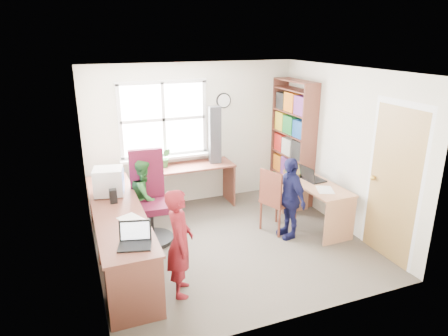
% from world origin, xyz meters
% --- Properties ---
extents(room, '(3.64, 3.44, 2.44)m').
position_xyz_m(room, '(0.01, 0.10, 1.22)').
color(room, '#484139').
rests_on(room, ground).
extents(l_desk, '(2.38, 2.95, 0.75)m').
position_xyz_m(l_desk, '(-1.31, -0.28, 0.46)').
color(l_desk, brown).
rests_on(l_desk, ground).
extents(right_desk, '(0.57, 1.20, 0.68)m').
position_xyz_m(right_desk, '(1.42, 0.03, 0.50)').
color(right_desk, tan).
rests_on(right_desk, ground).
extents(bookshelf, '(0.30, 1.02, 2.10)m').
position_xyz_m(bookshelf, '(1.65, 1.19, 1.00)').
color(bookshelf, brown).
rests_on(bookshelf, ground).
extents(swivel_chair, '(0.64, 0.64, 1.30)m').
position_xyz_m(swivel_chair, '(-1.01, 0.56, 0.56)').
color(swivel_chair, black).
rests_on(swivel_chair, ground).
extents(wooden_chair, '(0.54, 0.54, 0.97)m').
position_xyz_m(wooden_chair, '(0.76, 0.12, 0.53)').
color(wooden_chair, brown).
rests_on(wooden_chair, ground).
extents(crt_monitor, '(0.44, 0.40, 0.38)m').
position_xyz_m(crt_monitor, '(-1.53, 0.58, 0.94)').
color(crt_monitor, silver).
rests_on(crt_monitor, l_desk).
extents(laptop_left, '(0.39, 0.35, 0.23)m').
position_xyz_m(laptop_left, '(-1.44, -0.90, 0.80)').
color(laptop_left, black).
rests_on(laptop_left, l_desk).
extents(laptop_right, '(0.32, 0.38, 0.24)m').
position_xyz_m(laptop_right, '(1.42, 0.22, 0.74)').
color(laptop_right, black).
rests_on(laptop_right, right_desk).
extents(speaker_a, '(0.09, 0.09, 0.18)m').
position_xyz_m(speaker_a, '(-1.52, 0.28, 0.84)').
color(speaker_a, black).
rests_on(speaker_a, l_desk).
extents(speaker_b, '(0.09, 0.09, 0.16)m').
position_xyz_m(speaker_b, '(-1.44, 0.88, 0.83)').
color(speaker_b, black).
rests_on(speaker_b, l_desk).
extents(cd_tower, '(0.21, 0.19, 0.95)m').
position_xyz_m(cd_tower, '(0.29, 1.43, 1.23)').
color(cd_tower, black).
rests_on(cd_tower, l_desk).
extents(game_box, '(0.39, 0.39, 0.06)m').
position_xyz_m(game_box, '(1.39, 0.57, 0.71)').
color(game_box, red).
rests_on(game_box, right_desk).
extents(paper_a, '(0.34, 0.38, 0.00)m').
position_xyz_m(paper_a, '(-1.38, -0.29, 0.75)').
color(paper_a, silver).
rests_on(paper_a, l_desk).
extents(paper_b, '(0.33, 0.38, 0.00)m').
position_xyz_m(paper_b, '(1.40, -0.19, 0.68)').
color(paper_b, silver).
rests_on(paper_b, right_desk).
extents(potted_plant, '(0.20, 0.18, 0.32)m').
position_xyz_m(potted_plant, '(-0.55, 1.48, 0.91)').
color(potted_plant, '#2F7635').
rests_on(potted_plant, l_desk).
extents(person_red, '(0.41, 0.52, 1.26)m').
position_xyz_m(person_red, '(-0.95, -0.83, 0.63)').
color(person_red, maroon).
rests_on(person_red, ground).
extents(person_green, '(0.63, 0.70, 1.17)m').
position_xyz_m(person_green, '(-1.04, 0.74, 0.58)').
color(person_green, '#2B6B2B').
rests_on(person_green, ground).
extents(person_navy, '(0.34, 0.72, 1.20)m').
position_xyz_m(person_navy, '(0.87, -0.09, 0.60)').
color(person_navy, '#161745').
rests_on(person_navy, ground).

